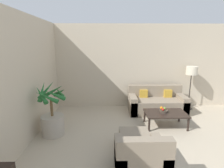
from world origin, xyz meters
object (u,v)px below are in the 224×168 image
floor_lamp (192,73)px  apple_red (163,110)px  ottoman (134,140)px  sofa_loveseat (157,103)px  orange_fruit (161,108)px  apple_green (165,108)px  potted_palm (52,117)px  coffee_table (166,114)px  armchair (140,159)px  fruit_bowl (164,111)px

floor_lamp → apple_red: 1.90m
floor_lamp → ottoman: size_ratio=2.34×
sofa_loveseat → orange_fruit: (-0.12, -0.88, 0.19)m
floor_lamp → apple_green: (-1.17, -1.15, -0.74)m
apple_green → ottoman: bearing=-132.4°
potted_palm → coffee_table: (2.75, 0.36, -0.10)m
apple_green → armchair: (-0.94, -1.75, -0.20)m
floor_lamp → fruit_bowl: 1.86m
orange_fruit → ottoman: size_ratio=0.13×
armchair → apple_green: bearing=61.9°
floor_lamp → coffee_table: 1.90m
coffee_table → apple_green: size_ratio=16.15×
sofa_loveseat → floor_lamp: (1.12, 0.25, 0.92)m
fruit_bowl → apple_red: (-0.04, -0.06, 0.06)m
ottoman → orange_fruit: bearing=50.6°
fruit_bowl → orange_fruit: orange_fruit is taller
floor_lamp → apple_green: 1.80m
potted_palm → orange_fruit: bearing=9.7°
orange_fruit → apple_green: bearing=-12.7°
potted_palm → fruit_bowl: size_ratio=5.58×
sofa_loveseat → ottoman: bearing=-116.9°
apple_green → sofa_loveseat: bearing=87.1°
potted_palm → armchair: bearing=-36.0°
apple_red → ottoman: 1.30m
sofa_loveseat → fruit_bowl: size_ratio=7.60×
floor_lamp → apple_green: floor_lamp is taller
potted_palm → apple_red: size_ratio=19.07×
apple_red → sofa_loveseat: bearing=83.3°
orange_fruit → potted_palm: bearing=-170.3°
sofa_loveseat → floor_lamp: 1.47m
floor_lamp → orange_fruit: (-1.25, -1.13, -0.73)m
sofa_loveseat → apple_red: sofa_loveseat is taller
fruit_bowl → apple_red: size_ratio=3.42×
coffee_table → apple_red: apple_red is taller
sofa_loveseat → coffee_table: 0.99m
sofa_loveseat → armchair: size_ratio=2.09×
sofa_loveseat → apple_red: 1.01m
fruit_bowl → potted_palm: bearing=-171.4°
coffee_table → ottoman: (-0.94, -0.94, -0.15)m
apple_red → fruit_bowl: bearing=58.6°
potted_palm → fruit_bowl: (2.71, 0.41, -0.03)m
ottoman → armchair: bearing=-90.5°
coffee_table → apple_green: bearing=95.2°
potted_palm → apple_red: bearing=7.4°
potted_palm → orange_fruit: potted_palm is taller
floor_lamp → sofa_loveseat: bearing=-167.6°
sofa_loveseat → potted_palm: bearing=-154.3°
apple_red → armchair: bearing=-117.5°
armchair → ottoman: armchair is taller
orange_fruit → sofa_loveseat: bearing=82.0°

